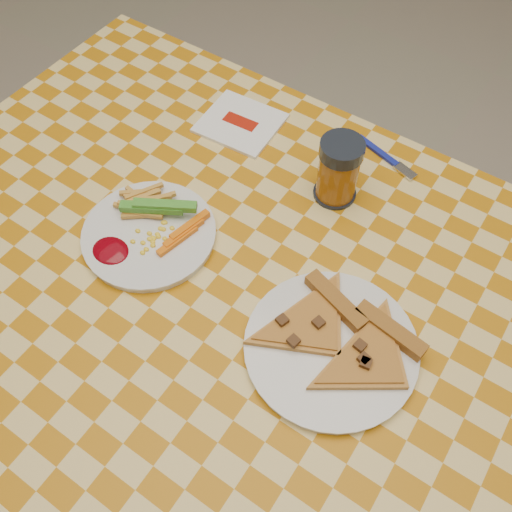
% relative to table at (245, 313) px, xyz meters
% --- Properties ---
extents(ground, '(8.00, 8.00, 0.00)m').
position_rel_table_xyz_m(ground, '(0.00, 0.00, -0.68)').
color(ground, '#B9B095').
rests_on(ground, ground).
extents(table, '(1.28, 0.88, 0.76)m').
position_rel_table_xyz_m(table, '(0.00, 0.00, 0.00)').
color(table, silver).
rests_on(table, ground).
extents(plate_left, '(0.25, 0.25, 0.01)m').
position_rel_table_xyz_m(plate_left, '(-0.19, -0.00, 0.08)').
color(plate_left, silver).
rests_on(plate_left, table).
extents(plate_right, '(0.30, 0.30, 0.01)m').
position_rel_table_xyz_m(plate_right, '(0.16, -0.01, 0.08)').
color(plate_right, silver).
rests_on(plate_right, table).
extents(fries_veggies, '(0.19, 0.17, 0.04)m').
position_rel_table_xyz_m(fries_veggies, '(-0.20, 0.01, 0.10)').
color(fries_veggies, gold).
rests_on(fries_veggies, plate_left).
extents(pizza_slices, '(0.28, 0.25, 0.02)m').
position_rel_table_xyz_m(pizza_slices, '(0.16, 0.00, 0.09)').
color(pizza_slices, gold).
rests_on(pizza_slices, plate_right).
extents(drink_glass, '(0.07, 0.07, 0.12)m').
position_rel_table_xyz_m(drink_glass, '(0.02, 0.25, 0.13)').
color(drink_glass, black).
rests_on(drink_glass, table).
extents(napkin, '(0.15, 0.14, 0.01)m').
position_rel_table_xyz_m(napkin, '(-0.21, 0.30, 0.08)').
color(napkin, white).
rests_on(napkin, table).
extents(fork, '(0.13, 0.05, 0.01)m').
position_rel_table_xyz_m(fork, '(0.06, 0.37, 0.08)').
color(fork, navy).
rests_on(fork, table).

